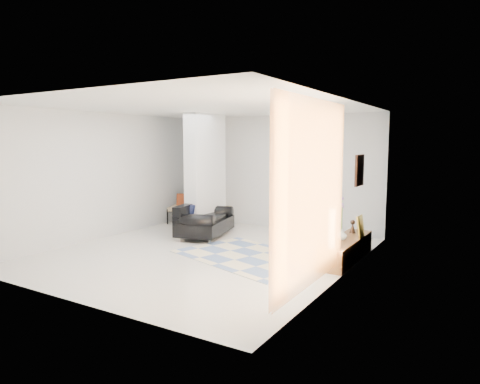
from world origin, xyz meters
The scene contains 17 objects.
floor centered at (0.00, 0.00, 0.00)m, with size 6.00×6.00×0.00m, color silver.
ceiling centered at (0.00, 0.00, 2.80)m, with size 6.00×6.00×0.00m, color white.
wall_back centered at (0.00, 3.00, 1.40)m, with size 6.00×6.00×0.00m, color silver.
wall_front centered at (0.00, -3.00, 1.40)m, with size 6.00×6.00×0.00m, color silver.
wall_left centered at (-2.75, 0.00, 1.40)m, with size 6.00×6.00×0.00m, color silver.
wall_right centered at (2.75, 0.00, 1.40)m, with size 6.00×6.00×0.00m, color silver.
partition_column centered at (-1.10, 1.60, 1.40)m, with size 0.35×1.20×2.80m, color silver.
hallway_door centered at (-2.10, 2.96, 1.02)m, with size 0.85×0.06×2.04m, color white.
curtain centered at (2.67, -1.15, 1.45)m, with size 2.55×2.55×0.00m, color #FF9C43.
wall_art centered at (2.72, 0.90, 1.65)m, with size 0.04×0.45×0.55m, color black.
media_console centered at (2.52, 0.90, 0.20)m, with size 0.45×1.90×0.80m.
loveseat centered at (-0.90, 1.19, 0.36)m, with size 1.24×1.72×0.76m.
daybed centered at (-1.94, 2.47, 0.42)m, with size 1.74×1.18×0.77m.
area_rug centered at (0.90, 0.20, 0.01)m, with size 2.71×1.81×0.01m, color beige.
cylinder_lamp centered at (2.50, 0.14, 0.72)m, with size 0.12×0.12×0.65m, color white.
bronze_figurine centered at (2.47, 1.46, 0.52)m, with size 0.12×0.12×0.25m, color #311F15, non-canonical shape.
vase centered at (2.47, 0.77, 0.50)m, with size 0.19×0.19×0.20m, color white.
Camera 1 is at (4.78, -6.61, 2.14)m, focal length 32.00 mm.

